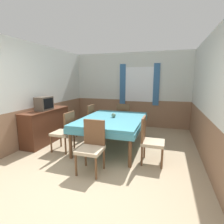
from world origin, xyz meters
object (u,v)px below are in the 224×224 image
chair_left_near (65,130)px  chair_right_near (149,139)px  chair_head_near (92,145)px  chair_head_window (124,117)px  vase (114,115)px  dining_table (112,122)px  chair_left_far (87,120)px  sideboard (46,125)px  tv (44,103)px

chair_left_near → chair_right_near: size_ratio=1.00×
chair_head_near → chair_head_window: bearing=-90.0°
chair_right_near → vase: chair_right_near is taller
dining_table → chair_left_far: bearing=148.9°
chair_left_near → chair_head_window: bearing=-28.1°
chair_right_near → chair_head_window: same height
chair_left_near → sideboard: chair_left_near is taller
chair_left_far → sideboard: size_ratio=0.62×
chair_right_near → vase: size_ratio=8.80×
chair_head_near → vase: size_ratio=8.80×
chair_left_near → chair_left_far: same height
dining_table → chair_left_far: 1.15m
chair_head_near → sideboard: size_ratio=0.62×
chair_head_window → tv: 2.39m
chair_head_window → chair_left_far: bearing=-146.4°
chair_head_window → vase: 1.20m
vase → chair_head_window: bearing=90.6°
chair_head_near → sideboard: (-1.82, 1.05, -0.05)m
chair_right_near → chair_head_window: bearing=-151.9°
chair_left_near → tv: 1.03m
dining_table → tv: tv is taller
chair_left_far → vase: size_ratio=8.80×
tv → vase: tv is taller
dining_table → chair_head_window: chair_head_window is taller
chair_left_far → tv: 1.30m
chair_head_near → vase: (0.01, 1.31, 0.29)m
chair_left_far → vase: bearing=-117.5°
chair_right_near → sideboard: bearing=-98.3°
chair_left_near → chair_right_near: (1.95, 0.00, 0.00)m
sideboard → chair_left_near: bearing=-25.7°
dining_table → chair_left_near: chair_left_near is taller
dining_table → tv: size_ratio=4.56×
chair_head_window → tv: (-1.78, -1.49, 0.56)m
chair_left_near → chair_left_far: (0.00, 1.18, 0.00)m
chair_left_near → vase: bearing=-56.1°
chair_left_near → chair_head_near: 1.17m
sideboard → vase: size_ratio=14.14×
dining_table → chair_head_window: size_ratio=2.12×
chair_left_near → tv: size_ratio=2.15×
sideboard → vase: sideboard is taller
dining_table → vase: 0.17m
vase → sideboard: bearing=-172.0°
sideboard → tv: bearing=-63.2°
chair_left_near → chair_right_near: same height
chair_head_near → chair_right_near: 1.17m
chair_right_near → chair_left_far: same height
sideboard → vase: bearing=8.0°
sideboard → vase: 1.88m
chair_left_far → tv: bearing=136.6°
chair_head_window → sideboard: bearing=-142.0°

